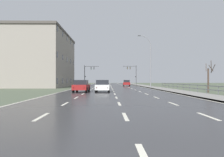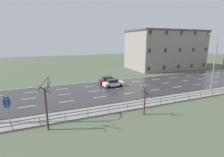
{
  "view_description": "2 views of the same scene",
  "coord_description": "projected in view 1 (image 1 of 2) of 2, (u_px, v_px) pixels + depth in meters",
  "views": [
    {
      "loc": [
        -0.72,
        -2.59,
        1.55
      ],
      "look_at": [
        0.36,
        65.21,
        2.0
      ],
      "focal_mm": 38.14,
      "sensor_mm": 36.0,
      "label": 1
    },
    {
      "loc": [
        27.59,
        16.07,
        8.99
      ],
      "look_at": [
        0.0,
        27.09,
        2.1
      ],
      "focal_mm": 25.93,
      "sensor_mm": 36.0,
      "label": 2
    }
  ],
  "objects": [
    {
      "name": "car_near_right",
      "position": [
        81.0,
        86.0,
        30.36
      ],
      "size": [
        1.97,
        4.17,
        1.57
      ],
      "rotation": [
        0.0,
        0.0,
        -0.04
      ],
      "color": "maroon",
      "rests_on": "ground"
    },
    {
      "name": "bare_tree_mid",
      "position": [
        209.0,
        78.0,
        29.49
      ],
      "size": [
        0.99,
        1.24,
        3.96
      ],
      "color": "#423328",
      "rests_on": "ground"
    },
    {
      "name": "road_asphalt_strip",
      "position": [
        111.0,
        86.0,
        62.57
      ],
      "size": [
        14.0,
        120.0,
        0.03
      ],
      "color": "#303033",
      "rests_on": "ground"
    },
    {
      "name": "sidewalk_right",
      "position": [
        143.0,
        86.0,
        62.71
      ],
      "size": [
        3.0,
        120.0,
        0.12
      ],
      "color": "gray",
      "rests_on": "ground"
    },
    {
      "name": "car_near_left",
      "position": [
        103.0,
        86.0,
        30.46
      ],
      "size": [
        1.86,
        4.11,
        1.57
      ],
      "rotation": [
        0.0,
        0.0,
        -0.01
      ],
      "color": "silver",
      "rests_on": "ground"
    },
    {
      "name": "traffic_signal_left",
      "position": [
        88.0,
        72.0,
        72.18
      ],
      "size": [
        4.48,
        0.36,
        5.98
      ],
      "color": "#38383A",
      "rests_on": "ground"
    },
    {
      "name": "street_lamp_midground",
      "position": [
        150.0,
        62.0,
        46.61
      ],
      "size": [
        2.61,
        0.24,
        10.37
      ],
      "color": "slate",
      "rests_on": "ground"
    },
    {
      "name": "guardrail",
      "position": [
        197.0,
        87.0,
        28.1
      ],
      "size": [
        0.07,
        37.22,
        1.0
      ],
      "color": "#515459",
      "rests_on": "ground"
    },
    {
      "name": "traffic_signal_right",
      "position": [
        133.0,
        72.0,
        73.16
      ],
      "size": [
        4.26,
        0.36,
        6.07
      ],
      "color": "#38383A",
      "rests_on": "ground"
    },
    {
      "name": "brick_building",
      "position": [
        39.0,
        60.0,
        55.44
      ],
      "size": [
        13.53,
        24.36,
        12.42
      ],
      "color": "gray",
      "rests_on": "ground"
    },
    {
      "name": "ground_plane",
      "position": [
        112.0,
        88.0,
        50.58
      ],
      "size": [
        160.0,
        160.0,
        0.12
      ],
      "color": "#4C5642"
    },
    {
      "name": "car_far_right",
      "position": [
        127.0,
        83.0,
        62.01
      ],
      "size": [
        2.01,
        4.19,
        1.57
      ],
      "rotation": [
        0.0,
        0.0,
        -0.05
      ],
      "color": "maroon",
      "rests_on": "ground"
    }
  ]
}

